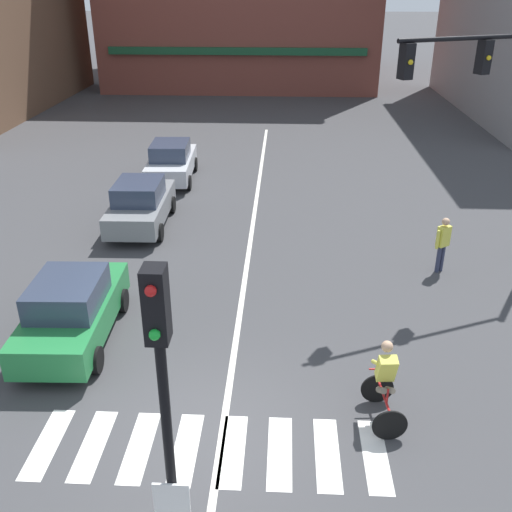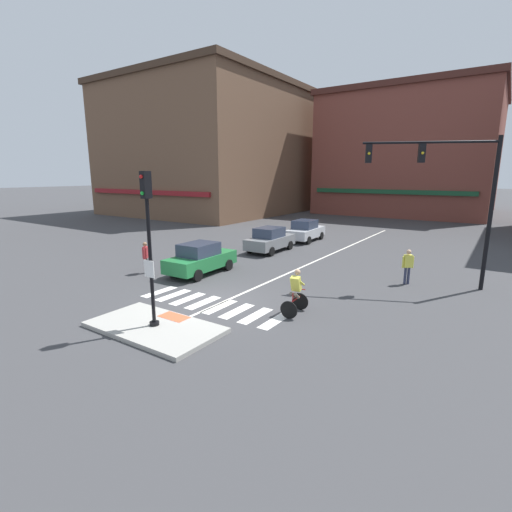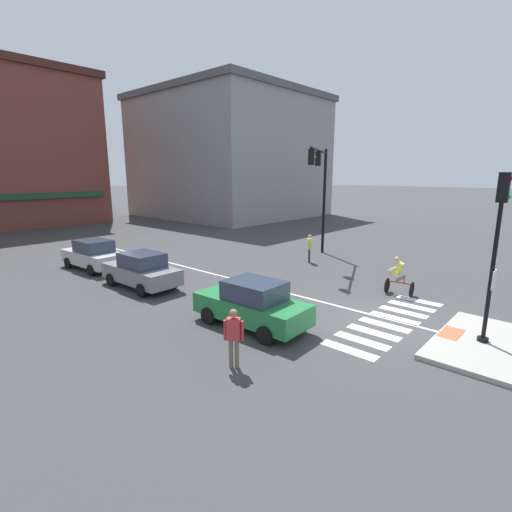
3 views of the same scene
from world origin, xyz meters
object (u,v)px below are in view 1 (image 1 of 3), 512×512
(car_silver_westbound_distant, at_px, (171,162))
(pedestrian_waiting_far_side, at_px, (443,240))
(car_green_westbound_near, at_px, (72,310))
(car_grey_westbound_far, at_px, (141,204))
(signal_pole, at_px, (167,428))
(cyclist, at_px, (385,381))

(car_silver_westbound_distant, bearing_deg, pedestrian_waiting_far_side, -40.43)
(car_green_westbound_near, bearing_deg, pedestrian_waiting_far_side, 23.03)
(car_grey_westbound_far, bearing_deg, car_silver_westbound_distant, 88.62)
(signal_pole, relative_size, car_green_westbound_near, 1.22)
(signal_pole, distance_m, car_silver_westbound_distant, 18.69)
(car_grey_westbound_far, distance_m, car_green_westbound_near, 6.90)
(signal_pole, distance_m, pedestrian_waiting_far_side, 12.02)
(signal_pole, height_order, car_silver_westbound_distant, signal_pole)
(car_green_westbound_near, relative_size, car_silver_westbound_distant, 1.00)
(pedestrian_waiting_far_side, bearing_deg, signal_pole, -119.48)
(car_grey_westbound_far, distance_m, car_silver_westbound_distant, 5.02)
(car_grey_westbound_far, distance_m, cyclist, 11.51)
(signal_pole, relative_size, car_silver_westbound_distant, 1.21)
(car_grey_westbound_far, height_order, car_green_westbound_near, same)
(signal_pole, distance_m, car_green_westbound_near, 7.62)
(signal_pole, xyz_separation_m, cyclist, (3.24, 3.94, -2.32))
(pedestrian_waiting_far_side, bearing_deg, car_silver_westbound_distant, 139.57)
(signal_pole, height_order, car_green_westbound_near, signal_pole)
(car_silver_westbound_distant, xyz_separation_m, cyclist, (6.72, -14.27, 0.06))
(car_grey_westbound_far, height_order, car_silver_westbound_distant, same)
(car_green_westbound_near, xyz_separation_m, cyclist, (6.83, -2.35, 0.06))
(signal_pole, height_order, pedestrian_waiting_far_side, signal_pole)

